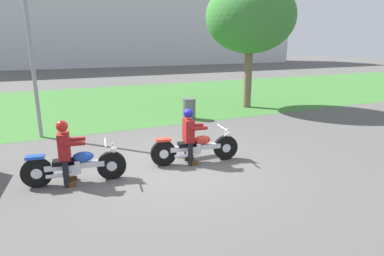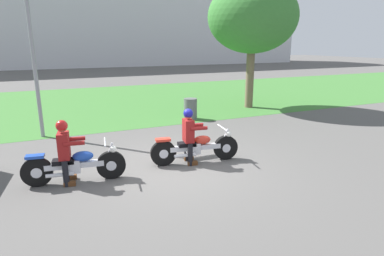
% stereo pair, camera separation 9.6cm
% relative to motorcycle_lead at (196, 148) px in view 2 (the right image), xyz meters
% --- Properties ---
extents(ground, '(120.00, 120.00, 0.00)m').
position_rel_motorcycle_lead_xyz_m(ground, '(-0.62, -0.10, -0.39)').
color(ground, '#565451').
extents(grass_verge, '(60.00, 12.00, 0.01)m').
position_rel_motorcycle_lead_xyz_m(grass_verge, '(-0.62, 9.80, -0.38)').
color(grass_verge, '#3D7533').
rests_on(grass_verge, ground).
extents(stadium_facade, '(63.37, 8.00, 13.37)m').
position_rel_motorcycle_lead_xyz_m(stadium_facade, '(0.94, 38.43, 6.29)').
color(stadium_facade, silver).
rests_on(stadium_facade, ground).
extents(motorcycle_lead, '(2.26, 0.68, 0.87)m').
position_rel_motorcycle_lead_xyz_m(motorcycle_lead, '(0.00, 0.00, 0.00)').
color(motorcycle_lead, black).
rests_on(motorcycle_lead, ground).
extents(rider_lead, '(0.59, 0.51, 1.40)m').
position_rel_motorcycle_lead_xyz_m(rider_lead, '(-0.17, 0.03, 0.43)').
color(rider_lead, black).
rests_on(rider_lead, ground).
extents(motorcycle_follow, '(2.14, 0.67, 0.87)m').
position_rel_motorcycle_lead_xyz_m(motorcycle_follow, '(-2.87, -0.03, -0.00)').
color(motorcycle_follow, black).
rests_on(motorcycle_follow, ground).
extents(rider_follow, '(0.59, 0.51, 1.39)m').
position_rel_motorcycle_lead_xyz_m(rider_follow, '(-3.04, -0.00, 0.42)').
color(rider_follow, black).
rests_on(rider_follow, ground).
extents(tree_roadside, '(3.97, 3.97, 5.65)m').
position_rel_motorcycle_lead_xyz_m(tree_roadside, '(5.36, 5.59, 3.65)').
color(tree_roadside, brown).
rests_on(tree_roadside, ground).
extents(streetlight_pole, '(0.96, 0.20, 5.50)m').
position_rel_motorcycle_lead_xyz_m(streetlight_pole, '(-3.40, 4.13, 3.07)').
color(streetlight_pole, gray).
rests_on(streetlight_pole, ground).
extents(trash_can, '(0.52, 0.52, 0.83)m').
position_rel_motorcycle_lead_xyz_m(trash_can, '(1.85, 4.47, 0.02)').
color(trash_can, '#595E5B').
rests_on(trash_can, ground).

